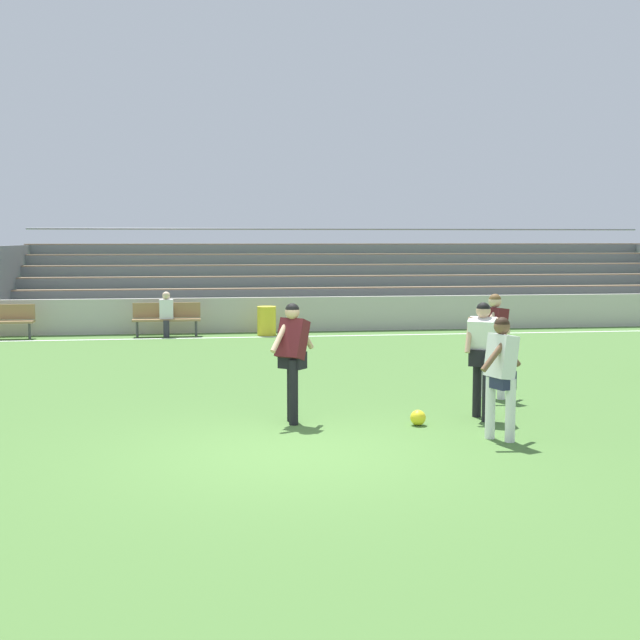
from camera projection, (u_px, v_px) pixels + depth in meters
name	position (u px, v px, depth m)	size (l,w,h in m)	color
ground_plane	(295.00, 452.00, 10.28)	(160.00, 160.00, 0.00)	#477033
field_line_sideline	(245.00, 337.00, 22.30)	(44.00, 0.12, 0.01)	white
sideline_wall	(243.00, 315.00, 23.48)	(48.00, 0.16, 0.98)	#BCB7AD
bleacher_stand	(359.00, 279.00, 27.53)	(22.03, 5.07, 2.99)	#897051
bench_near_wall_gap	(167.00, 316.00, 22.50)	(1.80, 0.40, 0.90)	#99754C
trash_bin	(267.00, 321.00, 22.75)	(0.51, 0.51, 0.79)	yellow
spectator_seated	(166.00, 311.00, 22.37)	(0.36, 0.42, 1.21)	#2D2D38
player_white_dropping_back	(501.00, 368.00, 10.82)	(0.70, 0.49, 1.61)	white
player_dark_wide_left	(292.00, 352.00, 11.83)	(0.69, 0.54, 1.71)	black
player_white_on_ball	(483.00, 350.00, 12.09)	(0.62, 0.51, 1.71)	black
player_dark_trailing_run	(494.00, 336.00, 13.71)	(0.72, 0.49, 1.72)	white
soccer_ball	(418.00, 418.00, 11.76)	(0.22, 0.22, 0.22)	yellow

